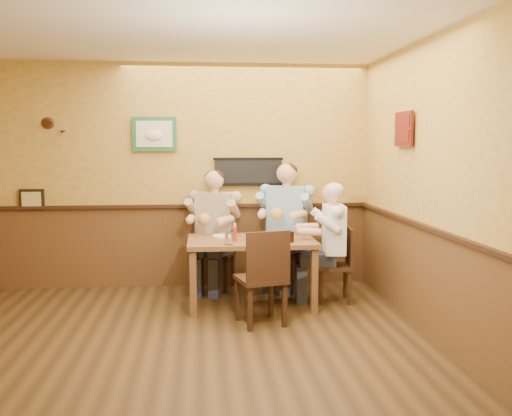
{
  "coord_description": "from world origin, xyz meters",
  "views": [
    {
      "loc": [
        0.36,
        -4.72,
        1.8
      ],
      "look_at": [
        0.96,
        1.45,
        1.1
      ],
      "focal_mm": 40.0,
      "sensor_mm": 36.0,
      "label": 1
    }
  ],
  "objects_px": {
    "water_glass_left": "(229,238)",
    "water_glass_mid": "(274,239)",
    "dining_table": "(251,247)",
    "diner_tan_shirt": "(215,236)",
    "chair_right_end": "(333,265)",
    "chair_near_side": "(261,276)",
    "cola_tumbler": "(290,237)",
    "pepper_shaker": "(233,234)",
    "diner_blue_polo": "(287,232)",
    "chair_back_left": "(215,252)",
    "diner_white_elder": "(334,249)",
    "salt_shaker": "(235,234)",
    "chair_back_right": "(287,248)",
    "hot_sauce_bottle": "(235,233)"
  },
  "relations": [
    {
      "from": "water_glass_left",
      "to": "water_glass_mid",
      "type": "distance_m",
      "value": 0.47
    },
    {
      "from": "dining_table",
      "to": "diner_tan_shirt",
      "type": "xyz_separation_m",
      "value": [
        -0.38,
        0.75,
        0.01
      ]
    },
    {
      "from": "chair_right_end",
      "to": "chair_near_side",
      "type": "distance_m",
      "value": 1.17
    },
    {
      "from": "cola_tumbler",
      "to": "pepper_shaker",
      "type": "relative_size",
      "value": 1.24
    },
    {
      "from": "water_glass_left",
      "to": "diner_blue_polo",
      "type": "bearing_deg",
      "value": 54.69
    },
    {
      "from": "diner_tan_shirt",
      "to": "chair_back_left",
      "type": "bearing_deg",
      "value": 0.0
    },
    {
      "from": "dining_table",
      "to": "diner_blue_polo",
      "type": "relative_size",
      "value": 1.0
    },
    {
      "from": "diner_white_elder",
      "to": "salt_shaker",
      "type": "distance_m",
      "value": 1.14
    },
    {
      "from": "chair_back_left",
      "to": "salt_shaker",
      "type": "relative_size",
      "value": 10.47
    },
    {
      "from": "chair_back_left",
      "to": "chair_back_right",
      "type": "distance_m",
      "value": 0.9
    },
    {
      "from": "water_glass_left",
      "to": "chair_back_left",
      "type": "bearing_deg",
      "value": 95.97
    },
    {
      "from": "chair_back_right",
      "to": "chair_back_left",
      "type": "bearing_deg",
      "value": -154.42
    },
    {
      "from": "chair_right_end",
      "to": "chair_near_side",
      "type": "bearing_deg",
      "value": -45.09
    },
    {
      "from": "diner_blue_polo",
      "to": "diner_white_elder",
      "type": "bearing_deg",
      "value": -36.27
    },
    {
      "from": "water_glass_mid",
      "to": "salt_shaker",
      "type": "distance_m",
      "value": 0.6
    },
    {
      "from": "chair_back_right",
      "to": "diner_blue_polo",
      "type": "xyz_separation_m",
      "value": [
        0.0,
        0.0,
        0.21
      ]
    },
    {
      "from": "dining_table",
      "to": "diner_white_elder",
      "type": "relative_size",
      "value": 1.15
    },
    {
      "from": "diner_tan_shirt",
      "to": "diner_white_elder",
      "type": "distance_m",
      "value": 1.5
    },
    {
      "from": "salt_shaker",
      "to": "chair_right_end",
      "type": "bearing_deg",
      "value": -2.66
    },
    {
      "from": "dining_table",
      "to": "diner_blue_polo",
      "type": "height_order",
      "value": "diner_blue_polo"
    },
    {
      "from": "chair_back_left",
      "to": "diner_tan_shirt",
      "type": "xyz_separation_m",
      "value": [
        0.0,
        0.0,
        0.2
      ]
    },
    {
      "from": "diner_blue_polo",
      "to": "dining_table",
      "type": "bearing_deg",
      "value": -100.05
    },
    {
      "from": "chair_near_side",
      "to": "diner_white_elder",
      "type": "xyz_separation_m",
      "value": [
        0.91,
        0.74,
        0.13
      ]
    },
    {
      "from": "dining_table",
      "to": "water_glass_mid",
      "type": "height_order",
      "value": "water_glass_mid"
    },
    {
      "from": "salt_shaker",
      "to": "water_glass_mid",
      "type": "bearing_deg",
      "value": -50.84
    },
    {
      "from": "dining_table",
      "to": "pepper_shaker",
      "type": "distance_m",
      "value": 0.25
    },
    {
      "from": "water_glass_left",
      "to": "hot_sauce_bottle",
      "type": "xyz_separation_m",
      "value": [
        0.08,
        0.18,
        0.02
      ]
    },
    {
      "from": "dining_table",
      "to": "water_glass_mid",
      "type": "xyz_separation_m",
      "value": [
        0.21,
        -0.36,
        0.15
      ]
    },
    {
      "from": "chair_back_left",
      "to": "salt_shaker",
      "type": "xyz_separation_m",
      "value": [
        0.21,
        -0.65,
        0.33
      ]
    },
    {
      "from": "dining_table",
      "to": "cola_tumbler",
      "type": "xyz_separation_m",
      "value": [
        0.4,
        -0.24,
        0.15
      ]
    },
    {
      "from": "chair_near_side",
      "to": "hot_sauce_bottle",
      "type": "height_order",
      "value": "chair_near_side"
    },
    {
      "from": "water_glass_mid",
      "to": "cola_tumbler",
      "type": "bearing_deg",
      "value": 31.32
    },
    {
      "from": "chair_back_left",
      "to": "diner_white_elder",
      "type": "relative_size",
      "value": 0.76
    },
    {
      "from": "pepper_shaker",
      "to": "water_glass_left",
      "type": "bearing_deg",
      "value": -99.86
    },
    {
      "from": "dining_table",
      "to": "chair_back_right",
      "type": "xyz_separation_m",
      "value": [
        0.52,
        0.79,
        -0.17
      ]
    },
    {
      "from": "chair_near_side",
      "to": "water_glass_mid",
      "type": "bearing_deg",
      "value": -131.93
    },
    {
      "from": "salt_shaker",
      "to": "chair_back_left",
      "type": "bearing_deg",
      "value": 107.72
    },
    {
      "from": "diner_white_elder",
      "to": "water_glass_left",
      "type": "relative_size",
      "value": 9.55
    },
    {
      "from": "diner_tan_shirt",
      "to": "diner_blue_polo",
      "type": "height_order",
      "value": "diner_blue_polo"
    },
    {
      "from": "chair_right_end",
      "to": "water_glass_left",
      "type": "bearing_deg",
      "value": -66.81
    },
    {
      "from": "chair_back_left",
      "to": "hot_sauce_bottle",
      "type": "bearing_deg",
      "value": -60.29
    },
    {
      "from": "chair_right_end",
      "to": "water_glass_mid",
      "type": "xyz_separation_m",
      "value": [
        -0.74,
        -0.41,
        0.38
      ]
    },
    {
      "from": "chair_back_left",
      "to": "hot_sauce_bottle",
      "type": "relative_size",
      "value": 5.25
    },
    {
      "from": "dining_table",
      "to": "diner_blue_polo",
      "type": "xyz_separation_m",
      "value": [
        0.52,
        0.79,
        0.04
      ]
    },
    {
      "from": "diner_white_elder",
      "to": "salt_shaker",
      "type": "bearing_deg",
      "value": -86.79
    },
    {
      "from": "water_glass_left",
      "to": "salt_shaker",
      "type": "bearing_deg",
      "value": 77.69
    },
    {
      "from": "hot_sauce_bottle",
      "to": "diner_blue_polo",
      "type": "bearing_deg",
      "value": 52.52
    },
    {
      "from": "chair_back_left",
      "to": "diner_white_elder",
      "type": "distance_m",
      "value": 1.51
    },
    {
      "from": "diner_tan_shirt",
      "to": "diner_blue_polo",
      "type": "bearing_deg",
      "value": 19.86
    },
    {
      "from": "chair_back_left",
      "to": "diner_tan_shirt",
      "type": "bearing_deg",
      "value": 0.0
    }
  ]
}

